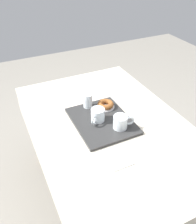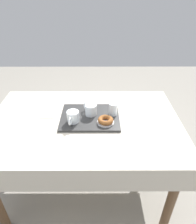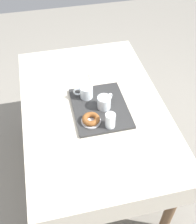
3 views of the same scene
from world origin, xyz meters
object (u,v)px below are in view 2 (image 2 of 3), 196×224
paper_napkin (47,113)px  sugar_donut_left (106,120)px  dining_table (85,131)px  tea_mug_left (91,110)px  serving_tray (90,117)px  tea_mug_right (73,117)px  donut_plate_left (106,122)px  water_glass_near (113,110)px

paper_napkin → sugar_donut_left: bearing=161.5°
dining_table → tea_mug_left: size_ratio=12.39×
dining_table → serving_tray: serving_tray is taller
tea_mug_right → donut_plate_left: bearing=176.2°
tea_mug_left → sugar_donut_left: (-0.10, 0.11, -0.01)m
dining_table → tea_mug_right: size_ratio=10.90×
water_glass_near → donut_plate_left: water_glass_near is taller
water_glass_near → dining_table: bearing=15.2°
dining_table → serving_tray: 0.11m
donut_plate_left → sugar_donut_left: (0.00, 0.00, 0.02)m
tea_mug_right → donut_plate_left: size_ratio=1.07×
dining_table → water_glass_near: size_ratio=14.68×
tea_mug_left → donut_plate_left: (-0.10, 0.11, -0.03)m
dining_table → water_glass_near: water_glass_near is taller
tea_mug_right → serving_tray: bearing=-149.6°
serving_tray → sugar_donut_left: bearing=143.4°
tea_mug_left → water_glass_near: bearing=178.4°
tea_mug_right → sugar_donut_left: size_ratio=1.18×
serving_tray → sugar_donut_left: 0.14m
water_glass_near → donut_plate_left: (0.06, 0.10, -0.04)m
tea_mug_left → sugar_donut_left: bearing=134.5°
dining_table → tea_mug_left: (-0.05, -0.06, 0.15)m
serving_tray → donut_plate_left: bearing=143.4°
serving_tray → paper_napkin: size_ratio=3.25×
donut_plate_left → paper_napkin: (0.43, -0.14, -0.02)m
tea_mug_left → water_glass_near: size_ratio=1.19×
donut_plate_left → serving_tray: bearing=-36.6°
dining_table → tea_mug_left: 0.17m
water_glass_near → donut_plate_left: bearing=61.0°
water_glass_near → tea_mug_right: bearing=17.2°
tea_mug_right → water_glass_near: size_ratio=1.35×
dining_table → water_glass_near: bearing=-164.8°
dining_table → donut_plate_left: (-0.15, 0.05, 0.11)m
tea_mug_left → paper_napkin: 0.33m
tea_mug_right → water_glass_near: 0.29m
serving_tray → tea_mug_right: 0.14m
dining_table → paper_napkin: bearing=-19.5°
dining_table → donut_plate_left: donut_plate_left is taller
donut_plate_left → paper_napkin: size_ratio=0.91×
paper_napkin → donut_plate_left: bearing=161.5°
water_glass_near → sugar_donut_left: bearing=61.0°
tea_mug_left → paper_napkin: (0.33, -0.04, -0.05)m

